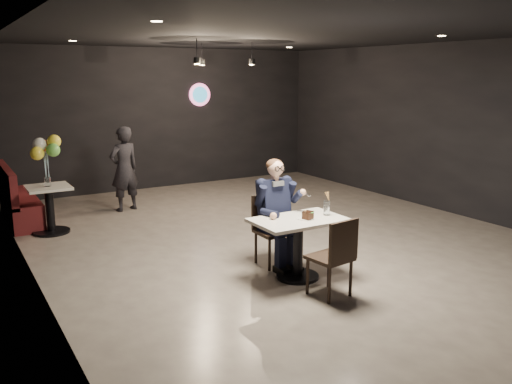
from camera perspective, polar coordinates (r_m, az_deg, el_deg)
floor at (r=8.37m, az=2.24°, el=-4.71°), size 9.00×9.00×0.00m
wall_sign at (r=12.32m, az=-5.96°, el=10.16°), size 0.50×0.06×0.50m
pendant_lights at (r=9.75m, az=-4.20°, el=14.82°), size 1.40×1.20×0.36m
main_table at (r=6.63m, az=4.45°, el=-5.95°), size 1.10×0.70×0.75m
chair_far at (r=7.04m, az=1.89°, el=-4.10°), size 0.42×0.46×0.92m
chair_near at (r=6.13m, az=7.76°, el=-6.71°), size 0.48×0.51×0.92m
seated_man at (r=6.97m, az=1.90°, el=-2.05°), size 0.60×0.80×1.44m
dessert_plate at (r=6.51m, az=5.22°, el=-2.81°), size 0.20×0.20×0.01m
cake_slice at (r=6.47m, az=5.49°, el=-2.46°), size 0.14×0.13×0.08m
mint_leaf at (r=6.45m, az=5.86°, el=-2.16°), size 0.07×0.04×0.01m
sundae_glass at (r=6.70m, az=7.44°, el=-1.69°), size 0.08×0.08×0.17m
wafer_cone at (r=6.65m, az=7.58°, el=-0.47°), size 0.07×0.07×0.12m
booth_bench at (r=9.96m, az=-23.61°, el=-0.16°), size 0.47×1.90×0.95m
side_table at (r=9.05m, az=-20.88°, el=-1.59°), size 0.64×0.64×0.80m
balloon_vase at (r=8.96m, az=-21.08°, el=1.03°), size 0.10×0.10×0.15m
balloon_bunch at (r=8.90m, az=-21.27°, el=3.48°), size 0.38×0.38×0.62m
passerby at (r=10.09m, az=-13.71°, el=2.38°), size 0.63×0.49×1.54m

